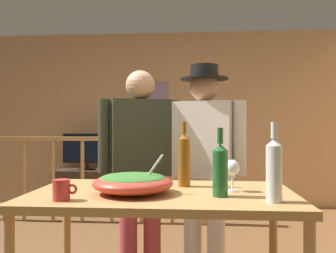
{
  "coord_description": "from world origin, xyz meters",
  "views": [
    {
      "loc": [
        0.39,
        -2.4,
        1.16
      ],
      "look_at": [
        0.21,
        -0.1,
        1.16
      ],
      "focal_mm": 39.09,
      "sensor_mm": 36.0,
      "label": 1
    }
  ],
  "objects_px": {
    "wine_bottle_amber": "(184,159)",
    "person_standing_left": "(140,157)",
    "tv_console": "(88,189)",
    "flat_screen_tv": "(87,149)",
    "serving_table": "(162,207)",
    "wine_bottle_green": "(220,169)",
    "person_standing_right": "(204,154)",
    "stair_railing": "(116,168)",
    "wine_glass": "(232,169)",
    "mug_red": "(62,190)",
    "salad_bowl": "(133,182)",
    "wine_bottle_clear": "(274,169)",
    "framed_picture": "(154,101)"
  },
  "relations": [
    {
      "from": "serving_table",
      "to": "person_standing_left",
      "type": "xyz_separation_m",
      "value": [
        -0.24,
        0.78,
        0.2
      ]
    },
    {
      "from": "framed_picture",
      "to": "tv_console",
      "type": "distance_m",
      "value": 1.58
    },
    {
      "from": "serving_table",
      "to": "wine_bottle_green",
      "type": "relative_size",
      "value": 4.08
    },
    {
      "from": "tv_console",
      "to": "wine_bottle_amber",
      "type": "bearing_deg",
      "value": -63.63
    },
    {
      "from": "wine_bottle_clear",
      "to": "person_standing_right",
      "type": "height_order",
      "value": "person_standing_right"
    },
    {
      "from": "stair_railing",
      "to": "wine_bottle_amber",
      "type": "distance_m",
      "value": 2.45
    },
    {
      "from": "wine_bottle_amber",
      "to": "person_standing_left",
      "type": "relative_size",
      "value": 0.23
    },
    {
      "from": "mug_red",
      "to": "salad_bowl",
      "type": "bearing_deg",
      "value": 33.67
    },
    {
      "from": "tv_console",
      "to": "salad_bowl",
      "type": "distance_m",
      "value": 3.45
    },
    {
      "from": "wine_bottle_clear",
      "to": "wine_bottle_amber",
      "type": "relative_size",
      "value": 0.99
    },
    {
      "from": "serving_table",
      "to": "wine_glass",
      "type": "bearing_deg",
      "value": 5.72
    },
    {
      "from": "tv_console",
      "to": "wine_bottle_clear",
      "type": "relative_size",
      "value": 2.47
    },
    {
      "from": "wine_bottle_amber",
      "to": "person_standing_left",
      "type": "xyz_separation_m",
      "value": [
        -0.35,
        0.6,
        -0.04
      ]
    },
    {
      "from": "framed_picture",
      "to": "wine_bottle_amber",
      "type": "distance_m",
      "value": 3.32
    },
    {
      "from": "framed_picture",
      "to": "wine_bottle_amber",
      "type": "xyz_separation_m",
      "value": [
        0.55,
        -3.23,
        -0.56
      ]
    },
    {
      "from": "wine_bottle_green",
      "to": "person_standing_right",
      "type": "relative_size",
      "value": 0.21
    },
    {
      "from": "mug_red",
      "to": "person_standing_right",
      "type": "xyz_separation_m",
      "value": [
        0.68,
        1.04,
        0.09
      ]
    },
    {
      "from": "serving_table",
      "to": "salad_bowl",
      "type": "relative_size",
      "value": 3.33
    },
    {
      "from": "wine_glass",
      "to": "wine_bottle_amber",
      "type": "xyz_separation_m",
      "value": [
        -0.26,
        0.14,
        0.04
      ]
    },
    {
      "from": "serving_table",
      "to": "person_standing_right",
      "type": "relative_size",
      "value": 0.86
    },
    {
      "from": "stair_railing",
      "to": "mug_red",
      "type": "distance_m",
      "value": 2.72
    },
    {
      "from": "mug_red",
      "to": "person_standing_right",
      "type": "bearing_deg",
      "value": 56.8
    },
    {
      "from": "flat_screen_tv",
      "to": "wine_bottle_amber",
      "type": "relative_size",
      "value": 1.82
    },
    {
      "from": "wine_bottle_green",
      "to": "framed_picture",
      "type": "bearing_deg",
      "value": 101.83
    },
    {
      "from": "stair_railing",
      "to": "wine_glass",
      "type": "bearing_deg",
      "value": -64.07
    },
    {
      "from": "stair_railing",
      "to": "salad_bowl",
      "type": "xyz_separation_m",
      "value": [
        0.65,
        -2.49,
        0.23
      ]
    },
    {
      "from": "stair_railing",
      "to": "flat_screen_tv",
      "type": "bearing_deg",
      "value": 130.22
    },
    {
      "from": "flat_screen_tv",
      "to": "person_standing_right",
      "type": "xyz_separation_m",
      "value": [
        1.58,
        -2.31,
        0.12
      ]
    },
    {
      "from": "mug_red",
      "to": "framed_picture",
      "type": "bearing_deg",
      "value": 89.94
    },
    {
      "from": "flat_screen_tv",
      "to": "serving_table",
      "type": "relative_size",
      "value": 0.49
    },
    {
      "from": "framed_picture",
      "to": "wine_glass",
      "type": "height_order",
      "value": "framed_picture"
    },
    {
      "from": "framed_picture",
      "to": "salad_bowl",
      "type": "bearing_deg",
      "value": -85.14
    },
    {
      "from": "person_standing_left",
      "to": "person_standing_right",
      "type": "xyz_separation_m",
      "value": [
        0.47,
        0.0,
        0.02
      ]
    },
    {
      "from": "wine_bottle_clear",
      "to": "tv_console",
      "type": "bearing_deg",
      "value": 119.39
    },
    {
      "from": "wine_bottle_clear",
      "to": "person_standing_left",
      "type": "distance_m",
      "value": 1.26
    },
    {
      "from": "stair_railing",
      "to": "wine_bottle_green",
      "type": "xyz_separation_m",
      "value": [
        1.09,
        -2.53,
        0.31
      ]
    },
    {
      "from": "tv_console",
      "to": "person_standing_right",
      "type": "relative_size",
      "value": 0.56
    },
    {
      "from": "flat_screen_tv",
      "to": "person_standing_right",
      "type": "height_order",
      "value": "person_standing_right"
    },
    {
      "from": "stair_railing",
      "to": "wine_glass",
      "type": "distance_m",
      "value": 2.67
    },
    {
      "from": "stair_railing",
      "to": "tv_console",
      "type": "height_order",
      "value": "stair_railing"
    },
    {
      "from": "wine_bottle_amber",
      "to": "person_standing_right",
      "type": "height_order",
      "value": "person_standing_right"
    },
    {
      "from": "wine_glass",
      "to": "wine_bottle_clear",
      "type": "xyz_separation_m",
      "value": [
        0.16,
        -0.26,
        0.03
      ]
    },
    {
      "from": "stair_railing",
      "to": "wine_bottle_green",
      "type": "bearing_deg",
      "value": -66.77
    },
    {
      "from": "wine_bottle_green",
      "to": "person_standing_left",
      "type": "height_order",
      "value": "person_standing_left"
    },
    {
      "from": "salad_bowl",
      "to": "tv_console",
      "type": "bearing_deg",
      "value": 110.73
    },
    {
      "from": "flat_screen_tv",
      "to": "wine_glass",
      "type": "relative_size",
      "value": 4.0
    },
    {
      "from": "stair_railing",
      "to": "serving_table",
      "type": "relative_size",
      "value": 2.19
    },
    {
      "from": "framed_picture",
      "to": "person_standing_left",
      "type": "xyz_separation_m",
      "value": [
        0.2,
        -2.63,
        -0.6
      ]
    },
    {
      "from": "wine_bottle_amber",
      "to": "person_standing_left",
      "type": "bearing_deg",
      "value": 119.89
    },
    {
      "from": "wine_bottle_amber",
      "to": "mug_red",
      "type": "xyz_separation_m",
      "value": [
        -0.55,
        -0.44,
        -0.11
      ]
    }
  ]
}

